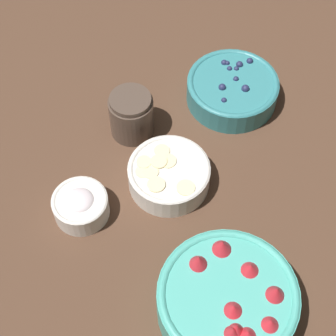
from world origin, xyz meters
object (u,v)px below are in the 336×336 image
object	(u,v)px
bowl_strawberries	(228,300)
bowl_cream	(80,205)
bowl_blueberries	(232,88)
jar_chocolate	(132,116)
bowl_bananas	(169,174)

from	to	relation	value
bowl_strawberries	bowl_cream	bearing A→B (deg)	52.26
bowl_blueberries	jar_chocolate	xyz separation A→B (m)	(-0.07, 0.20, 0.01)
jar_chocolate	bowl_bananas	bearing A→B (deg)	-151.87
bowl_strawberries	bowl_bananas	size ratio (longest dim) A/B	1.47
bowl_strawberries	bowl_cream	distance (m)	0.30
bowl_blueberries	jar_chocolate	world-z (taller)	jar_chocolate
bowl_strawberries	jar_chocolate	world-z (taller)	jar_chocolate
bowl_strawberries	bowl_bananas	distance (m)	0.25
bowl_strawberries	bowl_bananas	xyz separation A→B (m)	(0.24, 0.08, -0.01)
bowl_blueberries	bowl_bananas	xyz separation A→B (m)	(-0.20, 0.13, -0.00)
bowl_blueberries	jar_chocolate	bearing A→B (deg)	110.18
bowl_bananas	jar_chocolate	size ratio (longest dim) A/B	1.58
bowl_blueberries	bowl_bananas	world-z (taller)	bowl_blueberries
bowl_strawberries	jar_chocolate	distance (m)	0.39
bowl_bananas	bowl_cream	size ratio (longest dim) A/B	1.52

